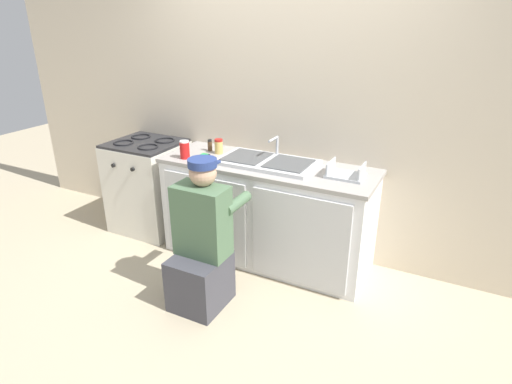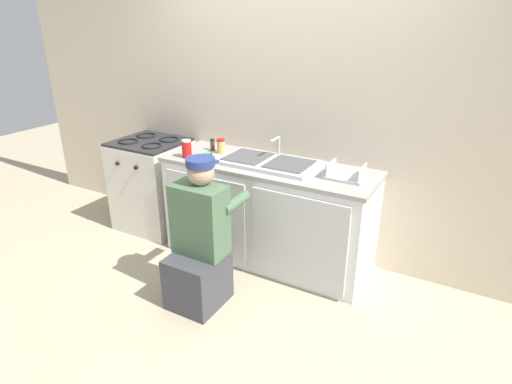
{
  "view_description": "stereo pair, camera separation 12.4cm",
  "coord_description": "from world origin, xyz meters",
  "px_view_note": "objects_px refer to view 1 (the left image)",
  "views": [
    {
      "loc": [
        1.42,
        -2.68,
        2.0
      ],
      "look_at": [
        0.0,
        0.1,
        0.7
      ],
      "focal_mm": 30.0,
      "sensor_mm": 36.0,
      "label": 1
    },
    {
      "loc": [
        1.53,
        -2.62,
        2.0
      ],
      "look_at": [
        0.0,
        0.1,
        0.7
      ],
      "focal_mm": 30.0,
      "sensor_mm": 36.0,
      "label": 2
    }
  ],
  "objects_px": {
    "stove_range": "(149,186)",
    "cell_phone": "(202,156)",
    "soda_cup_red": "(185,150)",
    "condiment_jar": "(219,146)",
    "spice_bottle_pepper": "(210,145)",
    "sink_double_basin": "(267,162)",
    "dish_rack_tray": "(346,174)",
    "plumber_person": "(202,247)"
  },
  "relations": [
    {
      "from": "stove_range",
      "to": "soda_cup_red",
      "type": "distance_m",
      "value": 0.8
    },
    {
      "from": "soda_cup_red",
      "to": "spice_bottle_pepper",
      "type": "bearing_deg",
      "value": 75.45
    },
    {
      "from": "sink_double_basin",
      "to": "spice_bottle_pepper",
      "type": "distance_m",
      "value": 0.62
    },
    {
      "from": "condiment_jar",
      "to": "soda_cup_red",
      "type": "height_order",
      "value": "soda_cup_red"
    },
    {
      "from": "spice_bottle_pepper",
      "to": "condiment_jar",
      "type": "height_order",
      "value": "condiment_jar"
    },
    {
      "from": "sink_double_basin",
      "to": "condiment_jar",
      "type": "relative_size",
      "value": 6.25
    },
    {
      "from": "stove_range",
      "to": "cell_phone",
      "type": "xyz_separation_m",
      "value": [
        0.71,
        -0.08,
        0.43
      ]
    },
    {
      "from": "sink_double_basin",
      "to": "cell_phone",
      "type": "xyz_separation_m",
      "value": [
        -0.58,
        -0.09,
        -0.01
      ]
    },
    {
      "from": "plumber_person",
      "to": "soda_cup_red",
      "type": "relative_size",
      "value": 7.26
    },
    {
      "from": "soda_cup_red",
      "to": "plumber_person",
      "type": "bearing_deg",
      "value": -47.76
    },
    {
      "from": "plumber_person",
      "to": "spice_bottle_pepper",
      "type": "xyz_separation_m",
      "value": [
        -0.47,
        0.87,
        0.46
      ]
    },
    {
      "from": "stove_range",
      "to": "dish_rack_tray",
      "type": "relative_size",
      "value": 3.21
    },
    {
      "from": "plumber_person",
      "to": "soda_cup_red",
      "type": "bearing_deg",
      "value": 132.24
    },
    {
      "from": "plumber_person",
      "to": "condiment_jar",
      "type": "distance_m",
      "value": 1.03
    },
    {
      "from": "sink_double_basin",
      "to": "cell_phone",
      "type": "bearing_deg",
      "value": -171.51
    },
    {
      "from": "condiment_jar",
      "to": "plumber_person",
      "type": "bearing_deg",
      "value": -66.88
    },
    {
      "from": "condiment_jar",
      "to": "dish_rack_tray",
      "type": "distance_m",
      "value": 1.15
    },
    {
      "from": "condiment_jar",
      "to": "spice_bottle_pepper",
      "type": "bearing_deg",
      "value": 164.82
    },
    {
      "from": "soda_cup_red",
      "to": "condiment_jar",
      "type": "bearing_deg",
      "value": 53.47
    },
    {
      "from": "dish_rack_tray",
      "to": "condiment_jar",
      "type": "bearing_deg",
      "value": 176.91
    },
    {
      "from": "condiment_jar",
      "to": "soda_cup_red",
      "type": "bearing_deg",
      "value": -126.53
    },
    {
      "from": "soda_cup_red",
      "to": "dish_rack_tray",
      "type": "relative_size",
      "value": 0.54
    },
    {
      "from": "plumber_person",
      "to": "soda_cup_red",
      "type": "xyz_separation_m",
      "value": [
        -0.54,
        0.6,
        0.49
      ]
    },
    {
      "from": "sink_double_basin",
      "to": "plumber_person",
      "type": "height_order",
      "value": "plumber_person"
    },
    {
      "from": "stove_range",
      "to": "soda_cup_red",
      "type": "bearing_deg",
      "value": -17.07
    },
    {
      "from": "stove_range",
      "to": "dish_rack_tray",
      "type": "height_order",
      "value": "dish_rack_tray"
    },
    {
      "from": "condiment_jar",
      "to": "dish_rack_tray",
      "type": "relative_size",
      "value": 0.46
    },
    {
      "from": "cell_phone",
      "to": "dish_rack_tray",
      "type": "xyz_separation_m",
      "value": [
        1.23,
        0.08,
        0.02
      ]
    },
    {
      "from": "spice_bottle_pepper",
      "to": "cell_phone",
      "type": "relative_size",
      "value": 0.75
    },
    {
      "from": "plumber_person",
      "to": "condiment_jar",
      "type": "xyz_separation_m",
      "value": [
        -0.36,
        0.84,
        0.47
      ]
    },
    {
      "from": "stove_range",
      "to": "spice_bottle_pepper",
      "type": "height_order",
      "value": "spice_bottle_pepper"
    },
    {
      "from": "condiment_jar",
      "to": "cell_phone",
      "type": "height_order",
      "value": "condiment_jar"
    },
    {
      "from": "condiment_jar",
      "to": "soda_cup_red",
      "type": "relative_size",
      "value": 0.84
    },
    {
      "from": "spice_bottle_pepper",
      "to": "stove_range",
      "type": "bearing_deg",
      "value": -172.26
    },
    {
      "from": "condiment_jar",
      "to": "cell_phone",
      "type": "relative_size",
      "value": 0.91
    },
    {
      "from": "plumber_person",
      "to": "dish_rack_tray",
      "type": "height_order",
      "value": "plumber_person"
    },
    {
      "from": "condiment_jar",
      "to": "dish_rack_tray",
      "type": "bearing_deg",
      "value": -3.09
    },
    {
      "from": "cell_phone",
      "to": "dish_rack_tray",
      "type": "distance_m",
      "value": 1.23
    },
    {
      "from": "spice_bottle_pepper",
      "to": "dish_rack_tray",
      "type": "xyz_separation_m",
      "value": [
        1.26,
        -0.09,
        -0.03
      ]
    },
    {
      "from": "spice_bottle_pepper",
      "to": "sink_double_basin",
      "type": "bearing_deg",
      "value": -8.34
    },
    {
      "from": "spice_bottle_pepper",
      "to": "condiment_jar",
      "type": "bearing_deg",
      "value": -15.18
    },
    {
      "from": "cell_phone",
      "to": "stove_range",
      "type": "bearing_deg",
      "value": 173.21
    }
  ]
}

